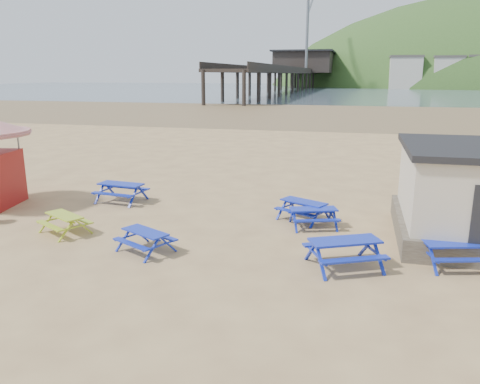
# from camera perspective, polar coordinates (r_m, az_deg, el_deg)

# --- Properties ---
(ground) EXTENTS (400.00, 400.00, 0.00)m
(ground) POSITION_cam_1_polar(r_m,az_deg,el_deg) (16.93, -5.02, -4.25)
(ground) COLOR tan
(ground) RESTS_ON ground
(wet_sand) EXTENTS (400.00, 400.00, 0.00)m
(wet_sand) POSITION_cam_1_polar(r_m,az_deg,el_deg) (70.55, 10.00, 9.60)
(wet_sand) COLOR brown
(wet_sand) RESTS_ON ground
(sea) EXTENTS (400.00, 400.00, 0.00)m
(sea) POSITION_cam_1_polar(r_m,az_deg,el_deg) (185.30, 12.90, 12.15)
(sea) COLOR #495C69
(sea) RESTS_ON ground
(picnic_table_blue_a) EXTENTS (2.08, 1.74, 0.81)m
(picnic_table_blue_a) POSITION_cam_1_polar(r_m,az_deg,el_deg) (20.69, -14.27, -0.07)
(picnic_table_blue_a) COLOR #0C2D99
(picnic_table_blue_a) RESTS_ON ground
(picnic_table_blue_b) EXTENTS (2.18, 2.03, 0.73)m
(picnic_table_blue_b) POSITION_cam_1_polar(r_m,az_deg,el_deg) (17.74, 7.76, -2.24)
(picnic_table_blue_b) COLOR #0C2D99
(picnic_table_blue_b) RESTS_ON ground
(picnic_table_blue_c) EXTENTS (1.99, 1.79, 0.69)m
(picnic_table_blue_c) POSITION_cam_1_polar(r_m,az_deg,el_deg) (16.96, 8.91, -3.11)
(picnic_table_blue_c) COLOR #0C2D99
(picnic_table_blue_c) RESTS_ON ground
(picnic_table_blue_d) EXTENTS (2.00, 1.86, 0.67)m
(picnic_table_blue_d) POSITION_cam_1_polar(r_m,az_deg,el_deg) (14.77, -11.43, -5.91)
(picnic_table_blue_d) COLOR #0C2D99
(picnic_table_blue_d) RESTS_ON ground
(picnic_table_blue_e) EXTENTS (2.47, 2.29, 0.83)m
(picnic_table_blue_e) POSITION_cam_1_polar(r_m,az_deg,el_deg) (13.64, 12.60, -7.33)
(picnic_table_blue_e) COLOR #0C2D99
(picnic_table_blue_e) RESTS_ON ground
(picnic_table_blue_f) EXTENTS (1.99, 1.76, 0.71)m
(picnic_table_blue_f) POSITION_cam_1_polar(r_m,az_deg,el_deg) (14.71, 24.62, -6.96)
(picnic_table_blue_f) COLOR #0C2D99
(picnic_table_blue_f) RESTS_ON ground
(picnic_table_yellow) EXTENTS (2.01, 1.89, 0.67)m
(picnic_table_yellow) POSITION_cam_1_polar(r_m,az_deg,el_deg) (17.20, -20.56, -3.66)
(picnic_table_yellow) COLOR #94AF1D
(picnic_table_yellow) RESTS_ON ground
(pier) EXTENTS (24.00, 220.00, 39.29)m
(pier) POSITION_cam_1_polar(r_m,az_deg,el_deg) (194.78, 7.61, 14.06)
(pier) COLOR black
(pier) RESTS_ON ground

